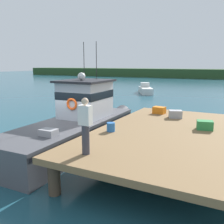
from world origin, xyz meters
name	(u,v)px	position (x,y,z in m)	size (l,w,h in m)	color
ground_plane	(75,144)	(0.00, 0.00, 0.00)	(200.00, 200.00, 0.00)	#1E4C5B
dock	(178,135)	(4.80, 0.00, 1.07)	(6.00, 9.00, 1.20)	#4C3D2D
main_fishing_boat	(79,124)	(0.19, 0.05, 1.01)	(2.75, 9.84, 4.80)	#4C4C51
crate_stack_mid_dock	(205,125)	(5.65, 0.85, 1.38)	(0.60, 0.44, 0.36)	#2D8442
crate_single_far	(159,110)	(3.10, 3.18, 1.37)	(0.60, 0.44, 0.35)	orange
crate_single_by_cleat	(175,114)	(4.10, 2.49, 1.38)	(0.60, 0.44, 0.36)	#9E9EA3
bait_bucket	(111,127)	(2.48, -1.09, 1.37)	(0.32, 0.32, 0.34)	#2866B2
deckhand_by_the_boat	(85,125)	(2.98, -3.59, 2.06)	(0.36, 0.22, 1.63)	#383842
moored_boat_far_right	(145,90)	(-4.27, 21.56, 0.46)	(3.39, 5.16, 1.34)	silver
mooring_buoy_channel_marker	(140,90)	(-5.57, 22.90, 0.17)	(0.35, 0.35, 0.35)	#EA5B19
far_shoreline	(213,74)	(0.00, 62.00, 1.20)	(120.00, 8.00, 2.40)	#284723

